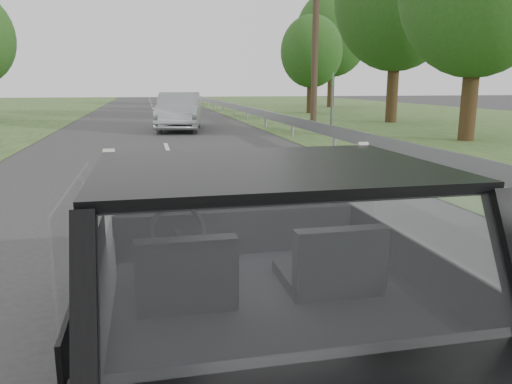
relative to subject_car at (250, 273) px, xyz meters
name	(u,v)px	position (x,y,z in m)	size (l,w,h in m)	color
ground	(251,383)	(0.00, 0.00, -0.72)	(140.00, 140.00, 0.00)	#434343
subject_car	(250,273)	(0.00, 0.00, 0.00)	(1.80, 4.00, 1.45)	black
dashboard	(232,225)	(0.00, 0.62, 0.12)	(1.58, 0.45, 0.30)	black
driver_seat	(186,272)	(-0.40, -0.29, 0.16)	(0.50, 0.72, 0.42)	black
passenger_seat	(333,260)	(0.40, -0.29, 0.16)	(0.50, 0.72, 0.42)	black
steering_wheel	(178,230)	(-0.40, 0.33, 0.20)	(0.36, 0.36, 0.04)	black
cat	(259,191)	(0.20, 0.67, 0.35)	(0.52, 0.16, 0.23)	gray
guardrail	(331,131)	(4.30, 10.00, -0.15)	(0.05, 90.00, 0.32)	#A0A3A8
other_car	(179,111)	(0.77, 17.69, 0.02)	(1.79, 4.53, 1.49)	#ADB1B6
highway_sign	(332,101)	(6.97, 16.97, 0.42)	(0.09, 0.91, 2.29)	#166A1F
utility_pole	(316,24)	(6.71, 18.52, 3.57)	(0.28, 0.28, 8.60)	#463629
tree_0	(476,23)	(9.66, 11.74, 2.95)	(4.86, 4.86, 7.36)	#1F5317
tree_1	(396,27)	(10.97, 19.51, 3.66)	(5.79, 5.79, 8.78)	#1F5317
tree_2	(311,66)	(9.63, 27.67, 2.18)	(3.83, 3.83, 5.80)	#1F5317
tree_3	(332,51)	(13.84, 35.27, 3.58)	(5.68, 5.68, 8.61)	#1F5317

